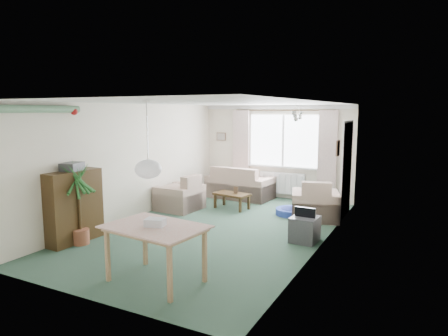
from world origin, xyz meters
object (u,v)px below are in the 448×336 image
at_px(houseplant, 79,204).
at_px(pet_bed, 291,212).
at_px(armchair_corner, 315,199).
at_px(bookshelf, 74,207).
at_px(dining_table, 156,255).
at_px(sofa, 240,182).
at_px(armchair_left, 180,192).
at_px(coffee_table, 232,201).
at_px(tv_cube, 305,229).

height_order(houseplant, pet_bed, houseplant).
height_order(armchair_corner, bookshelf, bookshelf).
relative_size(bookshelf, dining_table, 1.05).
bearing_deg(pet_bed, houseplant, -126.32).
bearing_deg(dining_table, armchair_corner, 75.27).
height_order(armchair_corner, houseplant, houseplant).
height_order(sofa, armchair_corner, armchair_corner).
relative_size(sofa, pet_bed, 2.42).
height_order(bookshelf, dining_table, bookshelf).
bearing_deg(armchair_corner, sofa, -44.07).
bearing_deg(armchair_corner, armchair_left, -5.40).
relative_size(coffee_table, houseplant, 0.58).
bearing_deg(armchair_corner, coffee_table, -17.11).
xyz_separation_m(armchair_corner, houseplant, (-3.12, -3.42, 0.28)).
xyz_separation_m(houseplant, dining_table, (2.06, -0.63, -0.33)).
relative_size(armchair_corner, tv_cube, 1.96).
bearing_deg(bookshelf, coffee_table, 70.04).
height_order(armchair_corner, dining_table, armchair_corner).
xyz_separation_m(armchair_left, pet_bed, (2.44, 0.72, -0.34)).
bearing_deg(tv_cube, pet_bed, 117.92).
relative_size(armchair_corner, bookshelf, 0.76).
distance_m(armchair_left, bookshelf, 2.78).
xyz_separation_m(coffee_table, dining_table, (0.88, -4.05, 0.19)).
bearing_deg(tv_cube, houseplant, -147.72).
relative_size(armchair_left, dining_table, 0.77).
height_order(armchair_left, dining_table, armchair_left).
bearing_deg(pet_bed, dining_table, -97.25).
xyz_separation_m(sofa, armchair_corner, (2.27, -1.15, 0.01)).
distance_m(armchair_corner, armchair_left, 3.04).
distance_m(sofa, dining_table, 5.34).
height_order(sofa, bookshelf, bookshelf).
distance_m(coffee_table, dining_table, 4.15).
bearing_deg(houseplant, armchair_corner, 47.62).
distance_m(dining_table, tv_cube, 2.83).
distance_m(houseplant, pet_bed, 4.41).
relative_size(tv_cube, pet_bed, 0.70).
distance_m(sofa, pet_bed, 2.06).
distance_m(armchair_corner, dining_table, 4.19).
distance_m(tv_cube, pet_bed, 1.81).
bearing_deg(dining_table, pet_bed, 82.75).
bearing_deg(pet_bed, armchair_corner, -10.09).
xyz_separation_m(armchair_corner, armchair_left, (-2.98, -0.62, -0.01)).
height_order(sofa, dining_table, sofa).
height_order(tv_cube, pet_bed, tv_cube).
bearing_deg(tv_cube, sofa, 135.79).
distance_m(sofa, bookshelf, 4.64).
height_order(sofa, armchair_left, sofa).
distance_m(houseplant, dining_table, 2.18).
xyz_separation_m(dining_table, pet_bed, (0.53, 4.15, -0.30)).
relative_size(armchair_corner, dining_table, 0.80).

